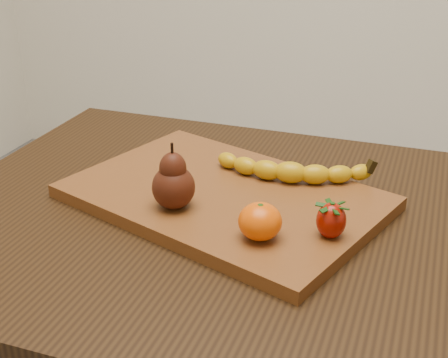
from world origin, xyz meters
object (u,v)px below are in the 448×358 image
(table, at_px, (266,277))
(pear, at_px, (173,176))
(mandarin, at_px, (260,221))
(cutting_board, at_px, (224,197))

(table, distance_m, pear, 0.21)
(table, height_order, mandarin, mandarin)
(cutting_board, bearing_deg, table, -1.95)
(cutting_board, height_order, mandarin, mandarin)
(mandarin, bearing_deg, cutting_board, 128.35)
(table, distance_m, cutting_board, 0.14)
(mandarin, bearing_deg, pear, 162.98)
(pear, bearing_deg, cutting_board, 54.37)
(table, bearing_deg, pear, -161.88)
(pear, bearing_deg, mandarin, -17.02)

